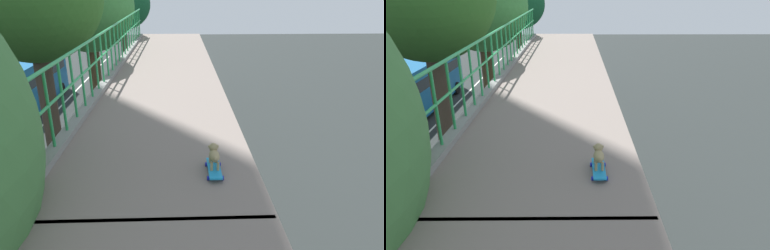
# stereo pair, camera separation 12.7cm
# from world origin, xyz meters

# --- Properties ---
(overpass_deck) EXTENTS (2.87, 29.26, 0.43)m
(overpass_deck) POSITION_xyz_m (1.14, -0.00, 5.68)
(overpass_deck) COLOR slate
(overpass_deck) RESTS_ON bridge_pier
(green_railing) EXTENTS (0.20, 27.80, 1.24)m
(green_railing) POSITION_xyz_m (-0.25, -0.00, 6.18)
(green_railing) COLOR gray
(green_railing) RESTS_ON overpass_deck
(city_bus) EXTENTS (2.77, 11.80, 3.36)m
(city_bus) POSITION_xyz_m (-9.06, 19.87, 1.90)
(city_bus) COLOR #0F5085
(city_bus) RESTS_ON ground
(roadside_tree_far) EXTENTS (4.23, 4.23, 9.31)m
(roadside_tree_far) POSITION_xyz_m (-2.58, 13.88, 7.12)
(roadside_tree_far) COLOR brown
(roadside_tree_far) RESTS_ON ground
(roadside_tree_farthest) EXTENTS (4.21, 4.21, 8.70)m
(roadside_tree_farthest) POSITION_xyz_m (-2.66, 24.69, 6.73)
(roadside_tree_farthest) COLOR brown
(roadside_tree_farthest) RESTS_ON ground
(toy_skateboard) EXTENTS (0.21, 0.55, 0.08)m
(toy_skateboard) POSITION_xyz_m (1.98, 0.84, 5.95)
(toy_skateboard) COLOR #1C90D3
(toy_skateboard) RESTS_ON overpass_deck
(small_dog) EXTENTS (0.14, 0.38, 0.27)m
(small_dog) POSITION_xyz_m (1.98, 0.90, 6.13)
(small_dog) COLOR #95855B
(small_dog) RESTS_ON toy_skateboard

